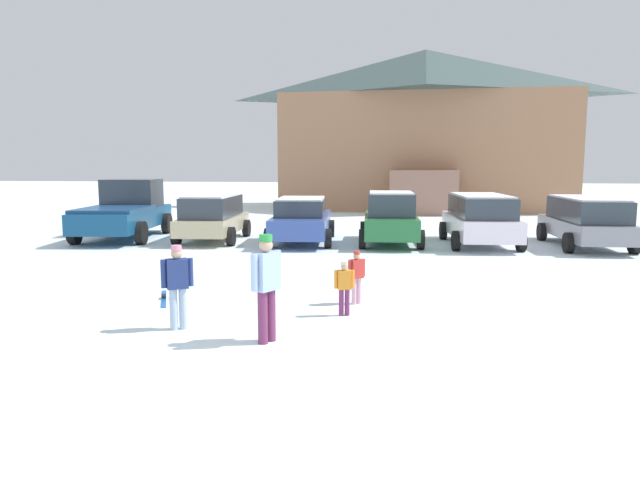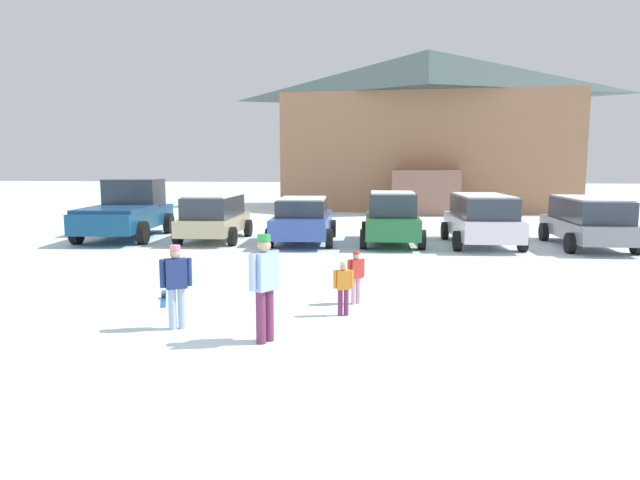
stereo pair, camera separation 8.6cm
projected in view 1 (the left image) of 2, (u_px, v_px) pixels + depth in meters
ground at (220, 399)px, 6.62m from camera, size 160.00×160.00×0.00m
ski_lodge at (424, 129)px, 35.05m from camera, size 17.54×10.45×9.61m
parked_beige_suv at (213, 216)px, 20.28m from camera, size 2.28×4.22×1.65m
parked_blue_hatchback at (302, 219)px, 19.92m from camera, size 2.46×4.91×1.57m
parked_green_coupe at (390, 218)px, 19.42m from camera, size 2.23×4.15×1.80m
parked_white_suv at (480, 218)px, 19.16m from camera, size 2.45×4.64×1.71m
parked_grey_wagon at (586, 220)px, 18.74m from camera, size 2.26×4.76×1.65m
pickup_truck at (126, 211)px, 21.10m from camera, size 3.02×5.54×2.15m
skier_teen_in_navy_coat at (177, 282)px, 9.34m from camera, size 0.47×0.34×1.41m
skier_adult_in_blue_parka at (266, 282)px, 8.63m from camera, size 0.41×0.55×1.67m
skier_child_in_orange_jacket at (344, 285)px, 10.23m from camera, size 0.36×0.19×0.99m
skier_child_in_red_jacket at (357, 274)px, 11.09m from camera, size 0.32×0.27×1.05m
pair_of_skis at (169, 298)px, 11.58m from camera, size 0.84×1.49×0.08m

